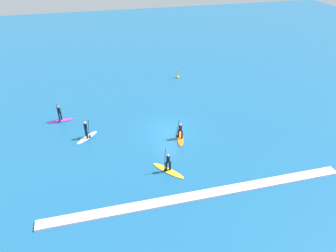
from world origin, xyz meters
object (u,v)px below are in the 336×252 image
surfer_on_yellow_board (168,167)px  marker_buoy (177,76)px  surfer_on_orange_board (180,135)px  surfer_on_purple_board (60,117)px  surfer_on_white_board (87,134)px

surfer_on_yellow_board → marker_buoy: (6.30, 19.20, -0.19)m
surfer_on_orange_board → surfer_on_purple_board: 13.13m
surfer_on_orange_board → marker_buoy: size_ratio=2.17×
surfer_on_white_board → surfer_on_purple_board: bearing=77.4°
surfer_on_purple_board → marker_buoy: 17.41m
surfer_on_yellow_board → surfer_on_white_board: bearing=5.3°
marker_buoy → surfer_on_orange_board: bearing=-104.9°
surfer_on_purple_board → marker_buoy: surfer_on_purple_board is taller
surfer_on_yellow_board → surfer_on_purple_board: bearing=1.8°
surfer_on_orange_board → surfer_on_purple_board: (-11.42, 6.47, 0.10)m
surfer_on_white_board → surfer_on_orange_board: bearing=-60.4°
surfer_on_yellow_board → surfer_on_white_board: (-6.44, 6.90, 0.08)m
marker_buoy → surfer_on_white_board: bearing=-136.0°
surfer_on_purple_board → surfer_on_white_board: bearing=117.9°
surfer_on_orange_board → surfer_on_white_board: surfer_on_white_board is taller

